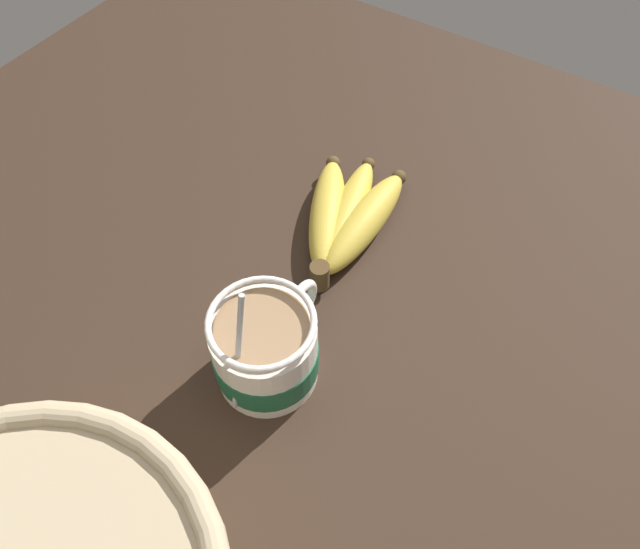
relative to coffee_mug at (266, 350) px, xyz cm
name	(u,v)px	position (x,y,z in cm)	size (l,w,h in cm)	color
table	(269,338)	(3.65, 2.73, -5.68)	(112.11, 112.11, 3.29)	#332319
coffee_mug	(266,350)	(0.00, 0.00, 0.00)	(13.25, 9.59, 14.87)	white
banana_bunch	(346,217)	(19.02, 3.13, -2.19)	(19.01, 11.38, 4.14)	#4C381E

